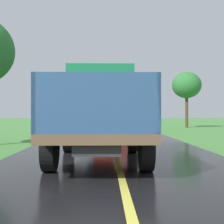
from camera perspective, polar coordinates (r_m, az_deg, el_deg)
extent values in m
cube|color=#2D2D30|center=(8.33, -2.35, -4.88)|extent=(0.90, 5.51, 0.24)
cube|color=brown|center=(8.31, -2.35, -3.51)|extent=(2.30, 5.80, 0.20)
cube|color=#197A4C|center=(10.27, -2.14, 2.96)|extent=(2.10, 1.90, 1.90)
cube|color=black|center=(11.24, -2.06, 4.37)|extent=(1.78, 0.02, 0.76)
cube|color=#2D517F|center=(7.43, -11.08, 1.13)|extent=(0.08, 3.85, 1.10)
cube|color=#2D517F|center=(7.39, 6.15, 1.14)|extent=(0.08, 3.85, 1.10)
cube|color=#2D517F|center=(5.44, -2.93, 1.67)|extent=(2.30, 0.08, 1.10)
cube|color=#2D517F|center=(9.21, -2.24, 0.85)|extent=(2.30, 0.08, 1.10)
cylinder|color=black|center=(10.20, -8.08, -4.61)|extent=(0.28, 1.00, 1.00)
cylinder|color=black|center=(10.16, 3.80, -4.62)|extent=(0.28, 1.00, 1.00)
cylinder|color=black|center=(6.85, -11.48, -6.70)|extent=(0.28, 1.00, 1.00)
cylinder|color=black|center=(6.80, 6.33, -6.75)|extent=(0.28, 1.00, 1.00)
ellipsoid|color=#8CBA35|center=(7.53, -5.20, -1.58)|extent=(0.54, 0.69, 0.43)
ellipsoid|color=#82BE34|center=(8.76, 0.08, 0.49)|extent=(0.43, 0.50, 0.38)
ellipsoid|color=#8AB32E|center=(6.06, 5.04, 4.18)|extent=(0.53, 0.66, 0.51)
ellipsoid|color=#8AC52D|center=(8.29, -1.30, -1.75)|extent=(0.56, 0.60, 0.37)
ellipsoid|color=#80BA2F|center=(7.54, -0.12, 0.92)|extent=(0.46, 0.53, 0.42)
ellipsoid|color=#7ABE24|center=(6.23, -5.71, 1.02)|extent=(0.58, 0.64, 0.40)
cube|color=#2D2D30|center=(22.62, -0.34, -2.01)|extent=(0.90, 5.51, 0.24)
cube|color=brown|center=(22.61, -0.34, -1.50)|extent=(2.30, 5.80, 0.20)
cube|color=silver|center=(24.57, -0.41, 1.04)|extent=(2.10, 1.90, 1.90)
cube|color=black|center=(25.53, -0.44, 1.73)|extent=(1.78, 0.02, 0.76)
cube|color=maroon|center=(21.65, -3.24, 0.17)|extent=(0.08, 3.85, 1.10)
cube|color=maroon|center=(21.68, 2.63, 0.17)|extent=(0.08, 3.85, 1.10)
cube|color=maroon|center=(19.75, -0.21, 0.21)|extent=(2.30, 0.08, 1.10)
cube|color=maroon|center=(23.52, -0.38, 0.13)|extent=(2.30, 0.08, 1.10)
cylinder|color=black|center=(24.43, -2.87, -2.12)|extent=(0.28, 1.00, 1.00)
cylinder|color=black|center=(24.46, 2.05, -2.12)|extent=(0.28, 1.00, 1.00)
cylinder|color=black|center=(21.04, -3.14, -2.41)|extent=(0.28, 1.00, 1.00)
cylinder|color=black|center=(21.07, 2.58, -2.40)|extent=(0.28, 1.00, 1.00)
ellipsoid|color=#7BC035|center=(20.33, -0.44, 0.16)|extent=(0.48, 0.57, 0.37)
ellipsoid|color=#7DB333|center=(20.35, -0.20, -0.85)|extent=(0.43, 0.54, 0.43)
ellipsoid|color=#7DAF2F|center=(21.20, -0.19, -0.83)|extent=(0.54, 0.68, 0.41)
ellipsoid|color=#89C01F|center=(20.64, -1.78, 0.04)|extent=(0.58, 0.53, 0.39)
ellipsoid|color=#7AB527|center=(22.17, 0.39, -0.78)|extent=(0.43, 0.44, 0.46)
ellipsoid|color=#7FBE31|center=(21.97, 1.55, -0.75)|extent=(0.59, 0.73, 0.47)
ellipsoid|color=#80AF2D|center=(22.24, 1.23, -0.07)|extent=(0.53, 0.63, 0.38)
ellipsoid|color=#84B51F|center=(20.87, -2.60, -0.05)|extent=(0.55, 0.64, 0.42)
ellipsoid|color=#7EBE35|center=(21.09, 1.70, 0.06)|extent=(0.55, 0.59, 0.36)
ellipsoid|color=#8BAC2B|center=(20.63, 1.17, -0.89)|extent=(0.46, 0.47, 0.44)
cylinder|color=#4C3823|center=(30.62, 13.74, -0.02)|extent=(0.28, 0.28, 3.01)
ellipsoid|color=#2D7033|center=(30.75, 13.74, 4.89)|extent=(2.82, 2.82, 2.54)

